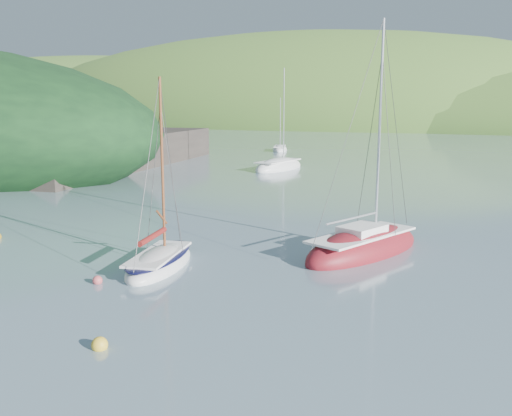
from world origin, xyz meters
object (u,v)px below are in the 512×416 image
at_px(daysailer_white, 159,262).
at_px(distant_sloop_c, 280,150).
at_px(sloop_red, 363,249).
at_px(distant_sloop_a, 279,168).

distance_m(daysailer_white, distant_sloop_c, 58.74).
bearing_deg(daysailer_white, sloop_red, 25.36).
height_order(sloop_red, distant_sloop_c, sloop_red).
xyz_separation_m(distant_sloop_a, distant_sloop_c, (-9.01, 20.79, -0.04)).
xyz_separation_m(daysailer_white, distant_sloop_c, (-18.77, 55.66, -0.05)).
bearing_deg(distant_sloop_c, distant_sloop_a, -87.05).
distance_m(distant_sloop_a, distant_sloop_c, 22.66).
bearing_deg(distant_sloop_a, distant_sloop_c, 120.43).
bearing_deg(distant_sloop_a, sloop_red, -52.34).
height_order(daysailer_white, sloop_red, sloop_red).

